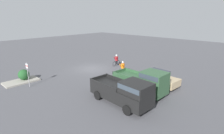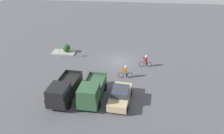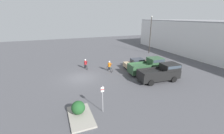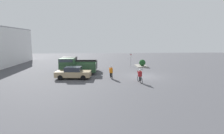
{
  "view_description": "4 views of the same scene",
  "coord_description": "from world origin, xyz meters",
  "px_view_note": "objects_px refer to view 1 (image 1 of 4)",
  "views": [
    {
      "loc": [
        14.62,
        17.43,
        6.77
      ],
      "look_at": [
        0.59,
        4.26,
        1.2
      ],
      "focal_mm": 28.0,
      "sensor_mm": 36.0,
      "label": 1
    },
    {
      "loc": [
        -2.19,
        26.9,
        13.2
      ],
      "look_at": [
        0.59,
        4.26,
        1.2
      ],
      "focal_mm": 35.0,
      "sensor_mm": 36.0,
      "label": 2
    },
    {
      "loc": [
        19.16,
        -3.14,
        7.96
      ],
      "look_at": [
        0.59,
        4.26,
        1.2
      ],
      "focal_mm": 24.0,
      "sensor_mm": 36.0,
      "label": 3
    },
    {
      "loc": [
        -22.73,
        5.94,
        4.91
      ],
      "look_at": [
        0.59,
        4.26,
        1.2
      ],
      "focal_mm": 28.0,
      "sensor_mm": 36.0,
      "label": 4
    }
  ],
  "objects_px": {
    "pickup_truck_0": "(143,81)",
    "pickup_truck_1": "(124,91)",
    "sedan_0": "(157,78)",
    "cyclist_0": "(123,68)",
    "shrub": "(24,75)",
    "cyclist_1": "(116,60)",
    "fire_lane_sign": "(28,73)"
  },
  "relations": [
    {
      "from": "pickup_truck_0",
      "to": "pickup_truck_1",
      "type": "height_order",
      "value": "pickup_truck_0"
    },
    {
      "from": "sedan_0",
      "to": "pickup_truck_0",
      "type": "distance_m",
      "value": 2.85
    },
    {
      "from": "pickup_truck_1",
      "to": "cyclist_0",
      "type": "height_order",
      "value": "pickup_truck_1"
    },
    {
      "from": "sedan_0",
      "to": "pickup_truck_1",
      "type": "xyz_separation_m",
      "value": [
        5.63,
        0.22,
        0.39
      ]
    },
    {
      "from": "pickup_truck_1",
      "to": "shrub",
      "type": "distance_m",
      "value": 11.77
    },
    {
      "from": "pickup_truck_0",
      "to": "cyclist_1",
      "type": "height_order",
      "value": "pickup_truck_0"
    },
    {
      "from": "sedan_0",
      "to": "shrub",
      "type": "height_order",
      "value": "sedan_0"
    },
    {
      "from": "sedan_0",
      "to": "fire_lane_sign",
      "type": "height_order",
      "value": "fire_lane_sign"
    },
    {
      "from": "sedan_0",
      "to": "fire_lane_sign",
      "type": "bearing_deg",
      "value": -44.17
    },
    {
      "from": "pickup_truck_0",
      "to": "shrub",
      "type": "height_order",
      "value": "pickup_truck_0"
    },
    {
      "from": "pickup_truck_0",
      "to": "pickup_truck_1",
      "type": "bearing_deg",
      "value": 1.47
    },
    {
      "from": "cyclist_1",
      "to": "shrub",
      "type": "height_order",
      "value": "cyclist_1"
    },
    {
      "from": "cyclist_0",
      "to": "sedan_0",
      "type": "bearing_deg",
      "value": 87.36
    },
    {
      "from": "cyclist_0",
      "to": "cyclist_1",
      "type": "bearing_deg",
      "value": -127.23
    },
    {
      "from": "pickup_truck_1",
      "to": "shrub",
      "type": "bearing_deg",
      "value": -73.58
    },
    {
      "from": "pickup_truck_1",
      "to": "shrub",
      "type": "height_order",
      "value": "pickup_truck_1"
    },
    {
      "from": "cyclist_0",
      "to": "cyclist_1",
      "type": "distance_m",
      "value": 3.96
    },
    {
      "from": "pickup_truck_1",
      "to": "cyclist_1",
      "type": "xyz_separation_m",
      "value": [
        -8.24,
        -8.15,
        -0.31
      ]
    },
    {
      "from": "sedan_0",
      "to": "cyclist_1",
      "type": "relative_size",
      "value": 2.63
    },
    {
      "from": "sedan_0",
      "to": "shrub",
      "type": "xyz_separation_m",
      "value": [
        8.95,
        -11.06,
        -0.02
      ]
    },
    {
      "from": "cyclist_1",
      "to": "fire_lane_sign",
      "type": "height_order",
      "value": "fire_lane_sign"
    },
    {
      "from": "shrub",
      "to": "sedan_0",
      "type": "bearing_deg",
      "value": 128.99
    },
    {
      "from": "pickup_truck_0",
      "to": "sedan_0",
      "type": "bearing_deg",
      "value": -176.9
    },
    {
      "from": "sedan_0",
      "to": "cyclist_0",
      "type": "relative_size",
      "value": 2.48
    },
    {
      "from": "pickup_truck_0",
      "to": "shrub",
      "type": "xyz_separation_m",
      "value": [
        6.13,
        -11.21,
        -0.44
      ]
    },
    {
      "from": "pickup_truck_0",
      "to": "shrub",
      "type": "bearing_deg",
      "value": -61.31
    },
    {
      "from": "pickup_truck_1",
      "to": "cyclist_1",
      "type": "height_order",
      "value": "pickup_truck_1"
    },
    {
      "from": "pickup_truck_1",
      "to": "cyclist_1",
      "type": "relative_size",
      "value": 3.24
    },
    {
      "from": "pickup_truck_0",
      "to": "pickup_truck_1",
      "type": "xyz_separation_m",
      "value": [
        2.81,
        0.07,
        -0.04
      ]
    },
    {
      "from": "cyclist_1",
      "to": "shrub",
      "type": "distance_m",
      "value": 11.98
    },
    {
      "from": "pickup_truck_1",
      "to": "shrub",
      "type": "relative_size",
      "value": 4.78
    },
    {
      "from": "pickup_truck_0",
      "to": "cyclist_0",
      "type": "bearing_deg",
      "value": -121.64
    }
  ]
}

